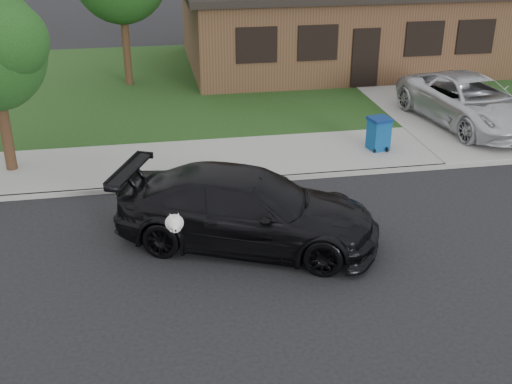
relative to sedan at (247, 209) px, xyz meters
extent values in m
plane|color=black|center=(2.08, -0.48, -0.78)|extent=(120.00, 120.00, 0.00)
cube|color=gray|center=(2.08, 4.52, -0.72)|extent=(60.00, 3.00, 0.12)
cube|color=gray|center=(2.08, 3.02, -0.72)|extent=(60.00, 0.12, 0.12)
cube|color=#193814|center=(2.08, 12.52, -0.72)|extent=(60.00, 13.00, 0.13)
cube|color=gray|center=(8.08, 9.52, -0.71)|extent=(4.50, 13.00, 0.14)
imported|color=black|center=(0.01, 0.00, 0.00)|extent=(5.80, 4.06, 1.56)
ellipsoid|color=white|center=(-1.52, -0.99, 0.33)|extent=(0.34, 0.40, 0.30)
sphere|color=white|center=(-1.52, -1.22, 0.43)|extent=(0.26, 0.26, 0.26)
cube|color=white|center=(-1.52, -1.34, 0.39)|extent=(0.09, 0.12, 0.08)
sphere|color=black|center=(-1.52, -1.40, 0.39)|extent=(0.04, 0.04, 0.04)
cone|color=white|center=(-1.58, -1.17, 0.57)|extent=(0.11, 0.11, 0.14)
cone|color=white|center=(-1.45, -1.17, 0.57)|extent=(0.11, 0.11, 0.14)
imported|color=silver|center=(7.87, 5.89, 0.09)|extent=(3.19, 5.58, 1.46)
cube|color=navy|center=(4.43, 4.40, -0.25)|extent=(0.60, 0.60, 0.83)
cube|color=navy|center=(4.43, 4.40, 0.21)|extent=(0.66, 0.66, 0.09)
cylinder|color=black|center=(4.25, 4.15, -0.60)|extent=(0.07, 0.14, 0.13)
cylinder|color=black|center=(4.61, 4.15, -0.60)|extent=(0.07, 0.14, 0.13)
cube|color=#422B1C|center=(6.08, 14.52, 0.85)|extent=(12.00, 8.00, 3.00)
cube|color=black|center=(6.08, 10.49, 0.45)|extent=(1.00, 0.06, 2.10)
cube|color=black|center=(2.08, 10.49, 1.05)|extent=(1.30, 0.05, 1.10)
cube|color=black|center=(4.28, 10.49, 1.05)|extent=(1.30, 0.05, 1.10)
cube|color=black|center=(8.28, 10.49, 1.05)|extent=(1.30, 0.05, 1.10)
cube|color=black|center=(10.28, 10.49, 1.05)|extent=(1.30, 0.05, 1.10)
cylinder|color=#332114|center=(-2.42, 12.52, 0.59)|extent=(0.28, 0.28, 2.48)
cylinder|color=#332114|center=(-5.42, 4.72, 0.24)|extent=(0.28, 0.28, 1.80)
sphere|color=#26591E|center=(-4.90, 4.33, 2.70)|extent=(1.82, 1.82, 1.82)
camera|label=1|loc=(-1.87, -11.53, 5.82)|focal=45.00mm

